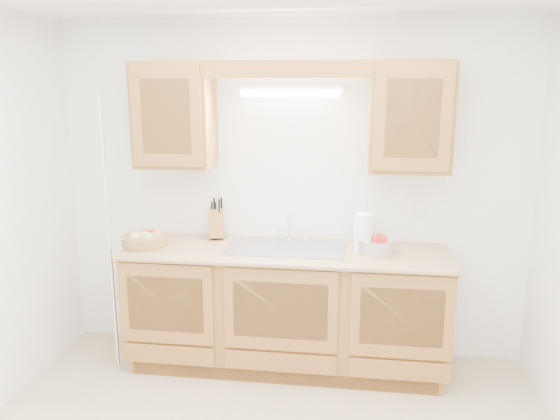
% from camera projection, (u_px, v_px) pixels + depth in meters
% --- Properties ---
extents(room, '(3.52, 3.50, 2.50)m').
position_uv_depth(room, '(256.00, 251.00, 2.65)').
color(room, '#C2AB8C').
rests_on(room, ground).
extents(base_cabinets, '(2.20, 0.60, 0.86)m').
position_uv_depth(base_cabinets, '(286.00, 309.00, 3.99)').
color(base_cabinets, '#A36730').
rests_on(base_cabinets, ground).
extents(countertop, '(2.30, 0.63, 0.04)m').
position_uv_depth(countertop, '(286.00, 252.00, 3.88)').
color(countertop, tan).
rests_on(countertop, base_cabinets).
extents(upper_cabinet_left, '(0.55, 0.33, 0.75)m').
position_uv_depth(upper_cabinet_left, '(174.00, 115.00, 3.92)').
color(upper_cabinet_left, '#A36730').
rests_on(upper_cabinet_left, room).
extents(upper_cabinet_right, '(0.55, 0.33, 0.75)m').
position_uv_depth(upper_cabinet_right, '(410.00, 117.00, 3.70)').
color(upper_cabinet_right, '#A36730').
rests_on(upper_cabinet_right, room).
extents(valance, '(2.20, 0.05, 0.12)m').
position_uv_depth(valance, '(286.00, 69.00, 3.60)').
color(valance, '#A36730').
rests_on(valance, room).
extents(fluorescent_fixture, '(0.76, 0.08, 0.08)m').
position_uv_depth(fluorescent_fixture, '(290.00, 91.00, 3.85)').
color(fluorescent_fixture, white).
rests_on(fluorescent_fixture, room).
extents(sink, '(0.84, 0.46, 0.36)m').
position_uv_depth(sink, '(286.00, 258.00, 3.91)').
color(sink, '#9E9EA3').
rests_on(sink, countertop).
extents(wire_shelf_pole, '(0.03, 0.03, 2.00)m').
position_uv_depth(wire_shelf_pole, '(109.00, 239.00, 3.77)').
color(wire_shelf_pole, silver).
rests_on(wire_shelf_pole, ground).
extents(outlet_plate, '(0.08, 0.01, 0.12)m').
position_uv_depth(outlet_plate, '(420.00, 209.00, 3.99)').
color(outlet_plate, white).
rests_on(outlet_plate, room).
extents(fruit_basket, '(0.34, 0.34, 0.10)m').
position_uv_depth(fruit_basket, '(145.00, 239.00, 3.96)').
color(fruit_basket, '#AD8645').
rests_on(fruit_basket, countertop).
extents(knife_block, '(0.14, 0.20, 0.32)m').
position_uv_depth(knife_block, '(217.00, 223.00, 4.13)').
color(knife_block, '#A36730').
rests_on(knife_block, countertop).
extents(orange_canister, '(0.09, 0.09, 0.22)m').
position_uv_depth(orange_canister, '(363.00, 230.00, 3.95)').
color(orange_canister, orange).
rests_on(orange_canister, countertop).
extents(soap_bottle, '(0.11, 0.11, 0.19)m').
position_uv_depth(soap_bottle, '(363.00, 232.00, 3.95)').
color(soap_bottle, blue).
rests_on(soap_bottle, countertop).
extents(sponge, '(0.10, 0.07, 0.02)m').
position_uv_depth(sponge, '(220.00, 236.00, 4.19)').
color(sponge, '#CC333F').
rests_on(sponge, countertop).
extents(paper_towel, '(0.17, 0.17, 0.33)m').
position_uv_depth(paper_towel, '(363.00, 234.00, 3.76)').
color(paper_towel, silver).
rests_on(paper_towel, countertop).
extents(apple_bowl, '(0.28, 0.28, 0.14)m').
position_uv_depth(apple_bowl, '(376.00, 245.00, 3.77)').
color(apple_bowl, silver).
rests_on(apple_bowl, countertop).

